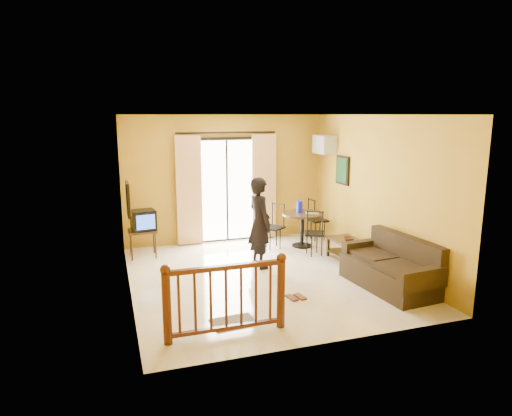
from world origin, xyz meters
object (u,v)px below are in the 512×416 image
object	(u,v)px
television	(143,220)
sofa	(392,269)
standing_person	(260,223)
dining_table	(302,220)
coffee_table	(348,247)

from	to	relation	value
television	sofa	bearing A→B (deg)	-47.03
sofa	standing_person	distance (m)	2.47
television	dining_table	bearing A→B (deg)	-13.69
television	coffee_table	size ratio (longest dim) A/B	0.53
dining_table	standing_person	distance (m)	1.65
coffee_table	standing_person	world-z (taller)	standing_person
sofa	coffee_table	bearing A→B (deg)	85.26
sofa	standing_person	bearing A→B (deg)	131.00
television	coffee_table	xyz separation A→B (m)	(3.72, -1.52, -0.47)
dining_table	sofa	bearing A→B (deg)	-80.76
dining_table	coffee_table	bearing A→B (deg)	-70.73
television	standing_person	bearing A→B (deg)	-41.39
dining_table	standing_person	bearing A→B (deg)	-142.74
television	standing_person	xyz separation A→B (m)	(1.99, -1.29, 0.09)
television	dining_table	distance (m)	3.31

